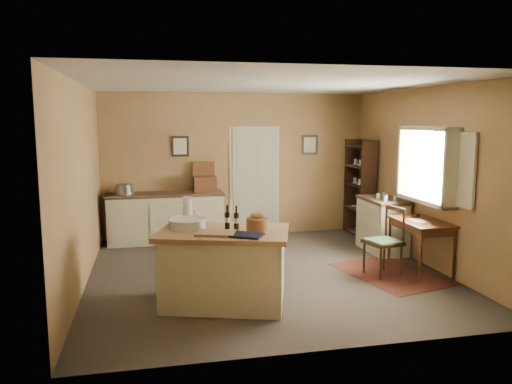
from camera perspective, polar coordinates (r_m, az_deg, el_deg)
ground at (r=7.34m, az=1.17°, el=-9.25°), size 5.00×5.00×0.00m
wall_back at (r=9.49m, az=-2.28°, el=3.09°), size 5.00×0.10×2.70m
wall_front at (r=4.68m, az=8.26°, el=-2.44°), size 5.00×0.10×2.70m
wall_left at (r=6.92m, az=-19.38°, el=0.66°), size 0.10×5.00×2.70m
wall_right at (r=8.00m, az=18.91°, el=1.66°), size 0.10×5.00×2.70m
ceiling at (r=7.01m, az=1.24°, el=12.28°), size 5.00×5.00×0.00m
door at (r=9.55m, az=-0.17°, el=1.36°), size 0.97×0.06×2.11m
framed_prints at (r=9.47m, az=-1.07°, el=5.33°), size 2.82×0.02×0.38m
window at (r=7.77m, az=19.25°, el=2.95°), size 0.25×1.99×1.12m
work_island at (r=6.06m, az=-3.75°, el=-8.34°), size 1.74×1.39×1.20m
sideboard at (r=9.18m, az=-10.21°, el=-2.69°), size 2.08×0.59×1.18m
rug at (r=7.55m, az=15.14°, el=-9.01°), size 1.44×1.81×0.01m
writing_desk at (r=7.60m, az=18.36°, el=-3.83°), size 0.60×0.97×0.82m
desk_chair at (r=7.35m, az=14.31°, el=-5.59°), size 0.54×0.54×0.96m
right_cabinet at (r=8.68m, az=14.24°, el=-3.61°), size 0.56×1.00×0.99m
shelving_unit at (r=9.75m, az=11.99°, el=0.47°), size 0.31×0.82×1.83m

